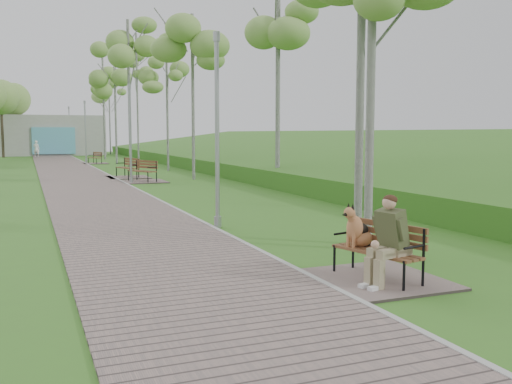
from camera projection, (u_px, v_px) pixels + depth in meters
ground at (242, 243)px, 11.65m from camera, size 120.00×120.00×0.00m
walkway at (73, 174)px, 30.84m from camera, size 3.50×67.00×0.04m
kerb at (106, 173)px, 31.49m from camera, size 0.10×67.00×0.05m
embankment at (312, 170)px, 34.57m from camera, size 14.00×70.00×1.60m
building_north at (52, 135)px, 57.92m from camera, size 10.00×5.20×4.00m
bench_main at (376, 253)px, 8.60m from camera, size 1.80×2.00×1.57m
bench_second at (142, 177)px, 26.23m from camera, size 2.00×2.23×1.23m
bench_third at (127, 173)px, 28.72m from camera, size 2.00×2.22×1.23m
bench_far at (95, 161)px, 41.77m from camera, size 1.73×1.92×1.06m
lamp_post_near at (217, 138)px, 13.43m from camera, size 0.18×0.18×4.59m
lamp_post_second at (130, 137)px, 25.40m from camera, size 0.17×0.17×4.41m
lamp_post_third at (86, 134)px, 43.20m from camera, size 0.18×0.18×4.68m
lamp_post_far at (70, 132)px, 57.89m from camera, size 0.19×0.19×4.91m
pedestrian_near at (36, 149)px, 52.58m from camera, size 0.67×0.57×1.56m
birch_near_b at (278, 23)px, 23.04m from camera, size 2.59×2.59×8.49m
birch_mid_a at (192, 45)px, 27.00m from camera, size 2.67×2.67×8.16m
birch_mid_c at (128, 47)px, 34.60m from camera, size 2.67×2.67×9.46m
birch_far_a at (167, 79)px, 33.41m from camera, size 2.22×2.22×6.87m
birch_far_b at (114, 70)px, 40.62m from camera, size 2.61×2.61×8.59m
birch_far_c at (136, 57)px, 42.83m from camera, size 2.38×2.38×10.07m
birch_distant_a at (103, 74)px, 48.15m from camera, size 2.35×2.35×9.21m
birch_distant_b at (109, 90)px, 59.38m from camera, size 2.60×2.60×8.58m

